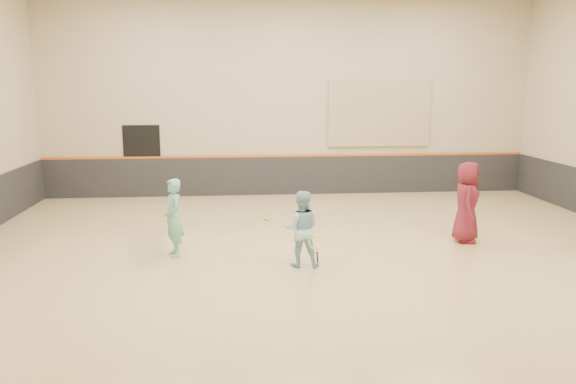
{
  "coord_description": "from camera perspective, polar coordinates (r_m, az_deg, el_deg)",
  "views": [
    {
      "loc": [
        -1.62,
        -11.28,
        3.41
      ],
      "look_at": [
        -0.56,
        0.4,
        1.15
      ],
      "focal_mm": 35.0,
      "sensor_mm": 36.0,
      "label": 1
    }
  ],
  "objects": [
    {
      "name": "ball_in_hand",
      "position": [
        12.74,
        18.29,
        -0.02
      ],
      "size": [
        0.07,
        0.07,
        0.07
      ],
      "primitive_type": "sphere",
      "color": "#D5EA36",
      "rests_on": "young_man"
    },
    {
      "name": "instructor",
      "position": [
        10.6,
        1.36,
        -3.75
      ],
      "size": [
        0.77,
        0.63,
        1.46
      ],
      "primitive_type": "imported",
      "rotation": [
        0.0,
        0.0,
        3.03
      ],
      "color": "#97CAE9",
      "rests_on": "floor"
    },
    {
      "name": "accent_stripe",
      "position": [
        17.45,
        0.16,
        3.69
      ],
      "size": [
        14.9,
        0.03,
        0.06
      ],
      "primitive_type": "cube",
      "color": "#D85914",
      "rests_on": "wall_back"
    },
    {
      "name": "ball_beside_spare",
      "position": [
        15.24,
        -1.39,
        -1.9
      ],
      "size": [
        0.07,
        0.07,
        0.07
      ],
      "primitive_type": "sphere",
      "color": "#D0EB36",
      "rests_on": "floor"
    },
    {
      "name": "room",
      "position": [
        11.69,
        2.89,
        -1.94
      ],
      "size": [
        15.04,
        12.04,
        6.22
      ],
      "color": "tan",
      "rests_on": "ground"
    },
    {
      "name": "acoustic_panel",
      "position": [
        17.81,
        9.26,
        7.83
      ],
      "size": [
        3.2,
        0.08,
        2.0
      ],
      "primitive_type": "cube",
      "color": "tan",
      "rests_on": "wall_back"
    },
    {
      "name": "ball_under_racket",
      "position": [
        11.51,
        2.6,
        -6.16
      ],
      "size": [
        0.07,
        0.07,
        0.07
      ],
      "primitive_type": "sphere",
      "color": "yellow",
      "rests_on": "floor"
    },
    {
      "name": "doorway",
      "position": [
        17.65,
        -14.57,
        3.03
      ],
      "size": [
        1.1,
        0.05,
        2.2
      ],
      "primitive_type": "cube",
      "color": "black",
      "rests_on": "floor"
    },
    {
      "name": "girl",
      "position": [
        11.43,
        -11.55,
        -2.58
      ],
      "size": [
        0.55,
        0.67,
        1.57
      ],
      "primitive_type": "imported",
      "rotation": [
        0.0,
        0.0,
        -1.22
      ],
      "color": "#71C4AF",
      "rests_on": "floor"
    },
    {
      "name": "held_racket",
      "position": [
        10.28,
        2.9,
        -5.17
      ],
      "size": [
        0.48,
        0.48,
        0.48
      ],
      "primitive_type": null,
      "color": "#C4DC30",
      "rests_on": "instructor"
    },
    {
      "name": "young_man",
      "position": [
        12.82,
        17.7,
        -0.99
      ],
      "size": [
        0.8,
        0.99,
        1.77
      ],
      "primitive_type": "imported",
      "rotation": [
        0.0,
        0.0,
        1.26
      ],
      "color": "maroon",
      "rests_on": "floor"
    },
    {
      "name": "spare_racket",
      "position": [
        14.52,
        -2.91,
        -2.55
      ],
      "size": [
        0.7,
        0.7,
        0.07
      ],
      "primitive_type": null,
      "color": "#B6E532",
      "rests_on": "floor"
    },
    {
      "name": "wainscot_back",
      "position": [
        17.55,
        0.16,
        1.69
      ],
      "size": [
        14.9,
        0.04,
        1.2
      ],
      "primitive_type": "cube",
      "color": "#232326",
      "rests_on": "floor"
    }
  ]
}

